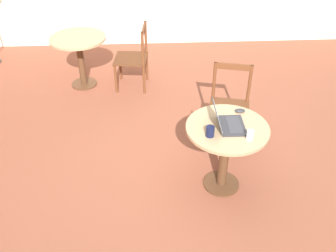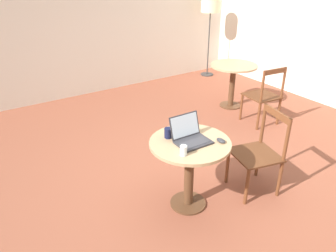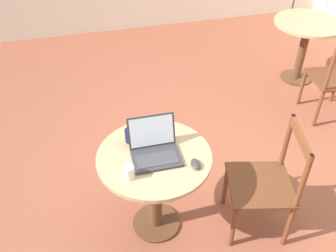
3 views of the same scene
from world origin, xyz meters
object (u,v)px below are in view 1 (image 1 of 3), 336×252
Objects in this scene: laptop at (227,122)px; mug at (210,131)px; chair_near_right at (229,106)px; drinking_glass at (250,135)px; cafe_table_near at (226,141)px; chair_mid_front at (134,58)px; mouse at (240,111)px; cafe_table_mid at (79,49)px.

laptop is 2.76× the size of mug.
chair_near_right is 1.01m from drinking_glass.
cafe_table_near is 0.32m from drinking_glass.
laptop is (0.01, 0.01, 0.21)m from cafe_table_near.
chair_mid_front reaches higher than mouse.
laptop reaches higher than cafe_table_mid.
cafe_table_mid is 2.62m from mouse.
cafe_table_mid is 0.85× the size of chair_mid_front.
cafe_table_near is at bearing -143.53° from laptop.
mug reaches higher than cafe_table_near.
mouse is (-0.53, 0.02, 0.30)m from chair_near_right.
mouse is 1.10× the size of drinking_glass.
mouse is at bearing -149.76° from chair_mid_front.
drinking_glass is (-0.42, 0.01, 0.03)m from mouse.
chair_near_right is (0.77, -0.18, -0.12)m from cafe_table_near.
chair_mid_front is 7.78× the size of mug.
cafe_table_mid is at bearing 37.83° from drinking_glass.
laptop is at bearing -54.14° from mug.
chair_near_right is 9.85× the size of drinking_glass.
mug reaches higher than mouse.
laptop is 3.16× the size of mouse.
chair_near_right is 2.82× the size of laptop.
mouse is 0.49m from mug.
laptop is at bearing 36.47° from cafe_table_near.
cafe_table_near is at bearing 145.45° from mouse.
chair_near_right reaches higher than drinking_glass.
cafe_table_near is at bearing -142.30° from cafe_table_mid.
mug is at bearing 135.90° from mouse.
laptop is (-2.04, -0.89, 0.33)m from chair_mid_front.
drinking_glass is (-0.20, -0.16, -0.00)m from laptop.
mug reaches higher than cafe_table_mid.
chair_mid_front is at bearing -96.22° from cafe_table_mid.
drinking_glass reaches higher than mouse.
chair_near_right reaches higher than cafe_table_mid.
mug is at bearing 125.86° from laptop.
laptop is 3.49× the size of drinking_glass.
mouse is (-1.90, -1.81, 0.18)m from cafe_table_mid.
chair_near_right is 1.01m from mug.
cafe_table_mid is 6.63× the size of mug.
chair_mid_front is 2.82× the size of laptop.
drinking_glass reaches higher than cafe_table_mid.
laptop reaches higher than chair_mid_front.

